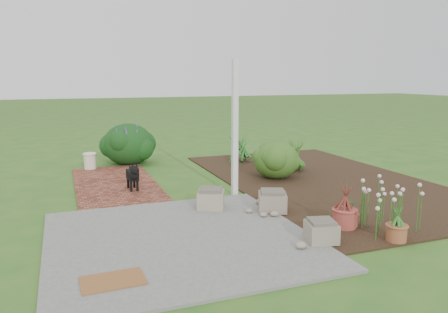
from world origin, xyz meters
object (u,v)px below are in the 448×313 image
object	(u,v)px
cream_ceramic_urn	(90,161)
evergreen_shrub	(276,159)
stone_trough_near	(321,232)
black_dog	(133,175)

from	to	relation	value
cream_ceramic_urn	evergreen_shrub	bearing A→B (deg)	-31.83
stone_trough_near	evergreen_shrub	bearing A→B (deg)	72.03
cream_ceramic_urn	evergreen_shrub	xyz separation A→B (m)	(3.74, -2.32, 0.22)
cream_ceramic_urn	evergreen_shrub	distance (m)	4.41
cream_ceramic_urn	evergreen_shrub	world-z (taller)	evergreen_shrub
stone_trough_near	cream_ceramic_urn	xyz separation A→B (m)	(-2.57, 5.93, 0.06)
stone_trough_near	evergreen_shrub	distance (m)	3.80
stone_trough_near	cream_ceramic_urn	bearing A→B (deg)	113.46
black_dog	evergreen_shrub	world-z (taller)	evergreen_shrub
black_dog	cream_ceramic_urn	xyz separation A→B (m)	(-0.65, 2.36, -0.12)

